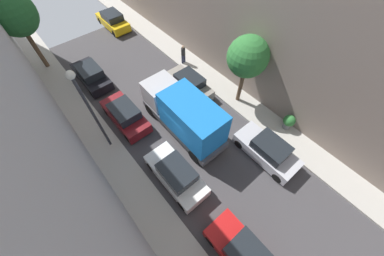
{
  "coord_description": "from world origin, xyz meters",
  "views": [
    {
      "loc": [
        -5.36,
        -6.96,
        12.86
      ],
      "look_at": [
        0.27,
        -0.31,
        0.5
      ],
      "focal_mm": 20.59,
      "sensor_mm": 36.0,
      "label": 1
    }
  ],
  "objects_px": {
    "delivery_truck": "(184,114)",
    "parked_car_right_2": "(113,21)",
    "parked_car_left_3": "(91,75)",
    "parked_car_right_1": "(189,84)",
    "potted_plant_2": "(289,121)",
    "parked_car_left_0": "(246,256)",
    "street_tree_0": "(13,14)",
    "parked_car_left_1": "(176,175)",
    "pedestrian": "(183,54)",
    "lamp_post": "(87,104)",
    "parked_car_right_0": "(267,150)",
    "street_tree_1": "(248,57)",
    "parked_car_left_2": "(125,115)"
  },
  "relations": [
    {
      "from": "delivery_truck",
      "to": "parked_car_right_2",
      "type": "bearing_deg",
      "value": 79.85
    },
    {
      "from": "parked_car_left_3",
      "to": "parked_car_right_2",
      "type": "xyz_separation_m",
      "value": [
        5.4,
        6.33,
        0.0
      ]
    },
    {
      "from": "parked_car_right_1",
      "to": "parked_car_right_2",
      "type": "height_order",
      "value": "same"
    },
    {
      "from": "potted_plant_2",
      "to": "parked_car_left_0",
      "type": "bearing_deg",
      "value": -157.1
    },
    {
      "from": "parked_car_right_2",
      "to": "potted_plant_2",
      "type": "relative_size",
      "value": 3.69
    },
    {
      "from": "parked_car_right_1",
      "to": "street_tree_0",
      "type": "xyz_separation_m",
      "value": [
        -7.66,
        10.34,
        3.99
      ]
    },
    {
      "from": "parked_car_left_1",
      "to": "pedestrian",
      "type": "distance_m",
      "value": 10.97
    },
    {
      "from": "pedestrian",
      "to": "lamp_post",
      "type": "relative_size",
      "value": 0.28
    },
    {
      "from": "parked_car_right_0",
      "to": "street_tree_1",
      "type": "distance_m",
      "value": 6.04
    },
    {
      "from": "parked_car_left_3",
      "to": "pedestrian",
      "type": "distance_m",
      "value": 7.83
    },
    {
      "from": "parked_car_left_2",
      "to": "parked_car_right_0",
      "type": "height_order",
      "value": "same"
    },
    {
      "from": "parked_car_left_2",
      "to": "potted_plant_2",
      "type": "xyz_separation_m",
      "value": [
        8.27,
        -7.82,
        0.08
      ]
    },
    {
      "from": "parked_car_left_1",
      "to": "street_tree_0",
      "type": "xyz_separation_m",
      "value": [
        -2.26,
        15.67,
        3.99
      ]
    },
    {
      "from": "parked_car_right_1",
      "to": "delivery_truck",
      "type": "height_order",
      "value": "delivery_truck"
    },
    {
      "from": "pedestrian",
      "to": "street_tree_1",
      "type": "height_order",
      "value": "street_tree_1"
    },
    {
      "from": "parked_car_left_1",
      "to": "parked_car_right_0",
      "type": "xyz_separation_m",
      "value": [
        5.4,
        -2.43,
        0.0
      ]
    },
    {
      "from": "parked_car_left_1",
      "to": "street_tree_1",
      "type": "xyz_separation_m",
      "value": [
        7.63,
        2.09,
        3.33
      ]
    },
    {
      "from": "parked_car_left_0",
      "to": "parked_car_left_1",
      "type": "height_order",
      "value": "same"
    },
    {
      "from": "parked_car_left_3",
      "to": "delivery_truck",
      "type": "height_order",
      "value": "delivery_truck"
    },
    {
      "from": "parked_car_left_3",
      "to": "pedestrian",
      "type": "bearing_deg",
      "value": -22.71
    },
    {
      "from": "parked_car_right_2",
      "to": "lamp_post",
      "type": "distance_m",
      "value": 15.11
    },
    {
      "from": "parked_car_left_1",
      "to": "parked_car_right_2",
      "type": "xyz_separation_m",
      "value": [
        5.4,
        17.6,
        0.0
      ]
    },
    {
      "from": "parked_car_left_1",
      "to": "lamp_post",
      "type": "bearing_deg",
      "value": 111.5
    },
    {
      "from": "parked_car_right_2",
      "to": "parked_car_left_1",
      "type": "bearing_deg",
      "value": -107.06
    },
    {
      "from": "pedestrian",
      "to": "parked_car_right_1",
      "type": "bearing_deg",
      "value": -121.85
    },
    {
      "from": "parked_car_left_3",
      "to": "delivery_truck",
      "type": "bearing_deg",
      "value": -72.85
    },
    {
      "from": "parked_car_left_0",
      "to": "parked_car_right_0",
      "type": "distance_m",
      "value": 6.19
    },
    {
      "from": "parked_car_left_1",
      "to": "potted_plant_2",
      "type": "bearing_deg",
      "value": -13.31
    },
    {
      "from": "street_tree_0",
      "to": "parked_car_right_1",
      "type": "bearing_deg",
      "value": -53.44
    },
    {
      "from": "parked_car_right_2",
      "to": "street_tree_0",
      "type": "relative_size",
      "value": 0.68
    },
    {
      "from": "parked_car_left_2",
      "to": "delivery_truck",
      "type": "bearing_deg",
      "value": -51.06
    },
    {
      "from": "parked_car_left_2",
      "to": "pedestrian",
      "type": "relative_size",
      "value": 2.44
    },
    {
      "from": "parked_car_right_1",
      "to": "street_tree_1",
      "type": "distance_m",
      "value": 5.15
    },
    {
      "from": "parked_car_right_0",
      "to": "lamp_post",
      "type": "bearing_deg",
      "value": 135.2
    },
    {
      "from": "lamp_post",
      "to": "parked_car_right_2",
      "type": "bearing_deg",
      "value": 60.26
    },
    {
      "from": "delivery_truck",
      "to": "parked_car_left_0",
      "type": "bearing_deg",
      "value": -108.71
    },
    {
      "from": "parked_car_left_2",
      "to": "potted_plant_2",
      "type": "relative_size",
      "value": 3.69
    },
    {
      "from": "parked_car_left_1",
      "to": "parked_car_left_2",
      "type": "bearing_deg",
      "value": 90.0
    },
    {
      "from": "parked_car_left_0",
      "to": "potted_plant_2",
      "type": "xyz_separation_m",
      "value": [
        8.27,
        3.49,
        0.08
      ]
    },
    {
      "from": "parked_car_right_0",
      "to": "street_tree_1",
      "type": "relative_size",
      "value": 0.8
    },
    {
      "from": "parked_car_right_0",
      "to": "street_tree_0",
      "type": "height_order",
      "value": "street_tree_0"
    },
    {
      "from": "parked_car_right_0",
      "to": "parked_car_right_1",
      "type": "distance_m",
      "value": 7.77
    },
    {
      "from": "parked_car_right_2",
      "to": "lamp_post",
      "type": "relative_size",
      "value": 0.68
    },
    {
      "from": "parked_car_right_2",
      "to": "potted_plant_2",
      "type": "bearing_deg",
      "value": -81.64
    },
    {
      "from": "parked_car_left_2",
      "to": "parked_car_right_1",
      "type": "xyz_separation_m",
      "value": [
        5.4,
        -0.52,
        0.0
      ]
    },
    {
      "from": "parked_car_left_0",
      "to": "parked_car_left_1",
      "type": "relative_size",
      "value": 1.0
    },
    {
      "from": "street_tree_0",
      "to": "parked_car_left_1",
      "type": "bearing_deg",
      "value": -81.78
    },
    {
      "from": "parked_car_left_2",
      "to": "parked_car_left_3",
      "type": "distance_m",
      "value": 5.41
    },
    {
      "from": "parked_car_left_3",
      "to": "lamp_post",
      "type": "height_order",
      "value": "lamp_post"
    },
    {
      "from": "parked_car_left_3",
      "to": "potted_plant_2",
      "type": "height_order",
      "value": "parked_car_left_3"
    }
  ]
}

